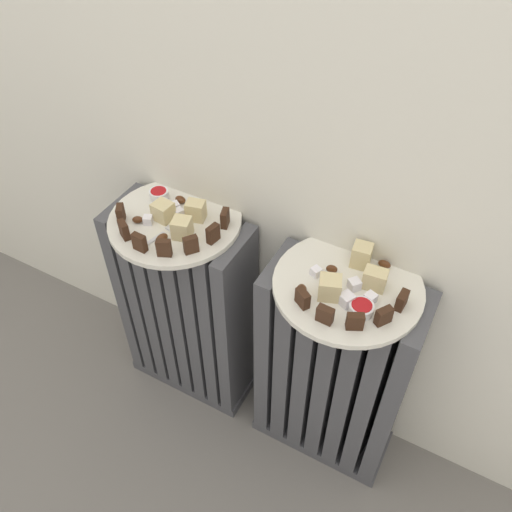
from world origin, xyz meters
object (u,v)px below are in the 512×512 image
object	(u,v)px
jam_bowl_right	(361,308)
radiator_right	(332,373)
plate_left	(175,221)
plate_right	(348,286)
jam_bowl_left	(159,194)
radiator_left	(188,309)
fork	(160,235)

from	to	relation	value
jam_bowl_right	radiator_right	bearing A→B (deg)	130.15
radiator_right	plate_left	bearing A→B (deg)	180.00
plate_right	jam_bowl_right	size ratio (longest dim) A/B	6.36
jam_bowl_left	plate_right	bearing A→B (deg)	-4.89
plate_right	jam_bowl_right	distance (m)	0.07
plate_right	jam_bowl_left	world-z (taller)	jam_bowl_left
radiator_left	fork	xyz separation A→B (m)	(0.00, -0.06, 0.32)
radiator_right	jam_bowl_right	world-z (taller)	jam_bowl_right
radiator_left	jam_bowl_right	size ratio (longest dim) A/B	12.76
radiator_right	radiator_left	bearing A→B (deg)	180.00
jam_bowl_right	fork	size ratio (longest dim) A/B	0.44
radiator_right	jam_bowl_left	bearing A→B (deg)	175.11
plate_left	jam_bowl_left	bearing A→B (deg)	149.80
plate_left	jam_bowl_left	xyz separation A→B (m)	(-0.07, 0.04, 0.02)
radiator_right	fork	world-z (taller)	fork
radiator_right	jam_bowl_right	xyz separation A→B (m)	(0.05, -0.05, 0.33)
plate_right	fork	xyz separation A→B (m)	(-0.41, -0.06, 0.01)
jam_bowl_left	jam_bowl_right	world-z (taller)	jam_bowl_left
plate_left	jam_bowl_right	xyz separation A→B (m)	(0.46, -0.05, 0.02)
radiator_right	plate_right	xyz separation A→B (m)	(0.00, 0.00, 0.31)
jam_bowl_right	fork	world-z (taller)	jam_bowl_right
plate_left	jam_bowl_right	size ratio (longest dim) A/B	6.36
fork	plate_left	bearing A→B (deg)	94.30
plate_right	fork	size ratio (longest dim) A/B	2.80
radiator_left	fork	world-z (taller)	fork
radiator_right	jam_bowl_left	size ratio (longest dim) A/B	13.69
plate_right	jam_bowl_left	xyz separation A→B (m)	(-0.48, 0.04, 0.02)
radiator_left	plate_left	world-z (taller)	plate_left
radiator_right	plate_right	distance (m)	0.31
jam_bowl_left	fork	bearing A→B (deg)	-53.72
fork	radiator_left	bearing A→B (deg)	94.30
radiator_left	jam_bowl_left	bearing A→B (deg)	149.80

